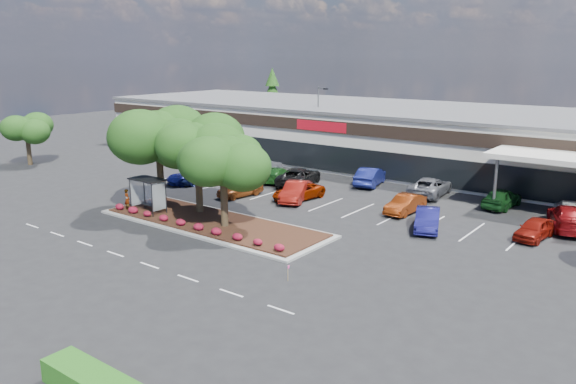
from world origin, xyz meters
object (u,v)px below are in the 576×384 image
Objects in this scene: light_pole at (319,130)px; survey_stake at (288,271)px; car_0 at (192,176)px; car_1 at (198,175)px.

light_pole is 34.09m from survey_stake.
car_1 reaches higher than car_0.
car_1 is (-21.21, 13.96, 0.11)m from survey_stake.
car_1 reaches higher than survey_stake.
car_0 is 0.98× the size of car_1.
car_0 is (-21.45, 13.30, 0.09)m from survey_stake.
survey_stake is (17.64, -29.01, -3.13)m from light_pole.
light_pole is at bearing 84.13° from car_1.
survey_stake is at bearing -11.20° from car_0.
light_pole reaches higher than car_1.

